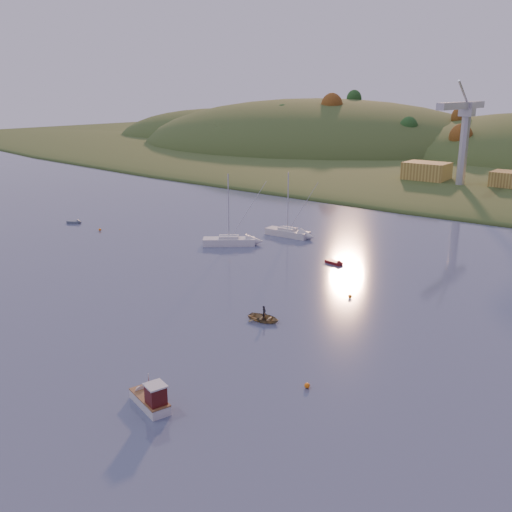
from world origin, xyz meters
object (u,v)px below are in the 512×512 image
Objects in this scene: grey_dinghy at (76,222)px; sailboat_far at (287,232)px; fishing_boat at (148,396)px; red_tender at (337,263)px; canoe at (264,318)px; sailboat_near at (229,241)px.

sailboat_far is at bearing -5.30° from grey_dinghy.
sailboat_far is (-23.74, 54.37, -0.01)m from fishing_boat.
grey_dinghy is at bearing -14.13° from fishing_boat.
red_tender is (16.06, -9.85, -0.51)m from sailboat_far.
grey_dinghy is at bearing 66.12° from canoe.
fishing_boat is at bearing -96.46° from sailboat_near.
sailboat_far is 3.05× the size of canoe.
sailboat_far is at bearing 158.77° from red_tender.
sailboat_near is 20.41m from red_tender.
canoe is 1.21× the size of grey_dinghy.
sailboat_far is 3.33× the size of red_tender.
grey_dinghy is (-54.93, -7.44, -0.01)m from red_tender.
sailboat_far is 42.54m from grey_dinghy.
sailboat_far is 18.85m from red_tender.
sailboat_far reaches higher than red_tender.
fishing_boat is at bearing -68.78° from sailboat_far.
red_tender is at bearing -63.71° from fishing_boat.
red_tender is 55.43m from grey_dinghy.
red_tender is at bearing -35.62° from sailboat_near.
canoe and grey_dinghy have the same top height.
sailboat_near reaches higher than fishing_boat.
sailboat_near is 1.05× the size of sailboat_far.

